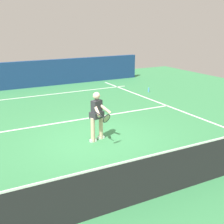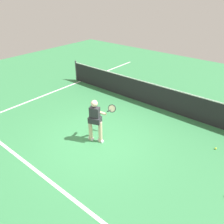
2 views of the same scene
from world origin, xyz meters
TOP-DOWN VIEW (x-y plane):
  - ground_plane at (0.00, 0.00)m, footprint 24.04×24.04m
  - court_back_wall at (0.00, -8.95)m, footprint 13.98×0.24m
  - baseline_marking at (0.00, -6.75)m, footprint 9.98×0.10m
  - service_line_marking at (0.00, -2.21)m, footprint 8.98×0.10m
  - sideline_left_marking at (-4.49, 0.00)m, footprint 0.10×16.49m
  - court_net at (0.00, 3.49)m, footprint 9.66×0.08m
  - tennis_player at (-0.01, -0.00)m, footprint 0.66×1.10m
  - water_bottle at (-5.31, -4.80)m, footprint 0.07×0.07m

SIDE VIEW (x-z plane):
  - ground_plane at x=0.00m, z-range 0.00..0.00m
  - baseline_marking at x=0.00m, z-range 0.00..0.01m
  - service_line_marking at x=0.00m, z-range 0.00..0.01m
  - sideline_left_marking at x=-4.49m, z-range 0.00..0.01m
  - water_bottle at x=-5.31m, z-range 0.00..0.24m
  - court_net at x=0.00m, z-range -0.03..1.08m
  - court_back_wall at x=0.00m, z-range 0.00..1.49m
  - tennis_player at x=-0.01m, z-range 0.07..1.62m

